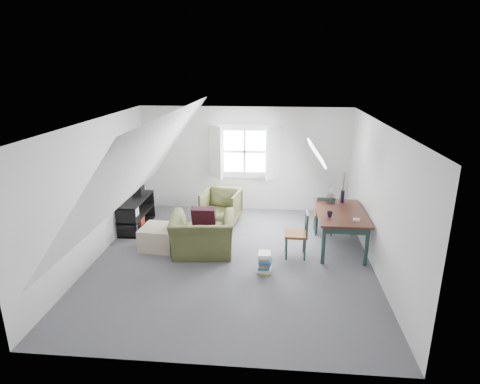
# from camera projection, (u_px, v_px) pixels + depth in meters

# --- Properties ---
(floor) EXTENTS (5.50, 5.50, 0.00)m
(floor) POSITION_uv_depth(u_px,v_px,m) (233.00, 259.00, 7.39)
(floor) COLOR #4E4E53
(floor) RESTS_ON ground
(ceiling) EXTENTS (5.50, 5.50, 0.00)m
(ceiling) POSITION_uv_depth(u_px,v_px,m) (232.00, 123.00, 6.64)
(ceiling) COLOR white
(ceiling) RESTS_ON wall_back
(wall_back) EXTENTS (5.00, 0.00, 5.00)m
(wall_back) POSITION_uv_depth(u_px,v_px,m) (245.00, 159.00, 9.62)
(wall_back) COLOR silver
(wall_back) RESTS_ON ground
(wall_front) EXTENTS (5.00, 0.00, 5.00)m
(wall_front) POSITION_uv_depth(u_px,v_px,m) (205.00, 272.00, 4.40)
(wall_front) COLOR silver
(wall_front) RESTS_ON ground
(wall_left) EXTENTS (0.00, 5.50, 5.50)m
(wall_left) POSITION_uv_depth(u_px,v_px,m) (95.00, 191.00, 7.23)
(wall_left) COLOR silver
(wall_left) RESTS_ON ground
(wall_right) EXTENTS (0.00, 5.50, 5.50)m
(wall_right) POSITION_uv_depth(u_px,v_px,m) (379.00, 199.00, 6.80)
(wall_right) COLOR silver
(wall_right) RESTS_ON ground
(slope_left) EXTENTS (3.19, 5.50, 4.48)m
(slope_left) POSITION_uv_depth(u_px,v_px,m) (144.00, 164.00, 6.99)
(slope_left) COLOR white
(slope_left) RESTS_ON wall_left
(slope_right) EXTENTS (3.19, 5.50, 4.48)m
(slope_right) POSITION_uv_depth(u_px,v_px,m) (324.00, 167.00, 6.72)
(slope_right) COLOR white
(slope_right) RESTS_ON wall_right
(dormer_window) EXTENTS (1.71, 0.35, 1.30)m
(dormer_window) POSITION_uv_depth(u_px,v_px,m) (244.00, 152.00, 9.49)
(dormer_window) COLOR white
(dormer_window) RESTS_ON wall_back
(skylight) EXTENTS (0.35, 0.75, 0.47)m
(skylight) POSITION_uv_depth(u_px,v_px,m) (317.00, 153.00, 7.97)
(skylight) COLOR white
(skylight) RESTS_ON slope_right
(armchair_near) EXTENTS (1.25, 1.11, 0.75)m
(armchair_near) POSITION_uv_depth(u_px,v_px,m) (203.00, 253.00, 7.62)
(armchair_near) COLOR #444826
(armchair_near) RESTS_ON floor
(armchair_far) EXTENTS (0.93, 0.95, 0.75)m
(armchair_far) POSITION_uv_depth(u_px,v_px,m) (221.00, 222.00, 9.15)
(armchair_far) COLOR #444826
(armchair_far) RESTS_ON floor
(throw_pillow) EXTENTS (0.45, 0.27, 0.46)m
(throw_pillow) POSITION_uv_depth(u_px,v_px,m) (204.00, 218.00, 7.56)
(throw_pillow) COLOR #360E1E
(throw_pillow) RESTS_ON armchair_near
(ottoman) EXTENTS (0.70, 0.70, 0.44)m
(ottoman) POSITION_uv_depth(u_px,v_px,m) (159.00, 237.00, 7.79)
(ottoman) COLOR tan
(ottoman) RESTS_ON floor
(dining_table) EXTENTS (0.91, 1.52, 0.76)m
(dining_table) POSITION_uv_depth(u_px,v_px,m) (341.00, 217.00, 7.64)
(dining_table) COLOR #34170F
(dining_table) RESTS_ON floor
(demijohn) EXTENTS (0.23, 0.23, 0.33)m
(demijohn) POSITION_uv_depth(u_px,v_px,m) (330.00, 197.00, 8.01)
(demijohn) COLOR silver
(demijohn) RESTS_ON dining_table
(vase_twigs) EXTENTS (0.08, 0.09, 0.63)m
(vase_twigs) POSITION_uv_depth(u_px,v_px,m) (342.00, 196.00, 8.08)
(vase_twigs) COLOR black
(vase_twigs) RESTS_ON dining_table
(cup) EXTENTS (0.13, 0.13, 0.10)m
(cup) POSITION_uv_depth(u_px,v_px,m) (330.00, 217.00, 7.34)
(cup) COLOR black
(cup) RESTS_ON dining_table
(paper_box) EXTENTS (0.13, 0.10, 0.04)m
(paper_box) POSITION_uv_depth(u_px,v_px,m) (356.00, 220.00, 7.16)
(paper_box) COLOR white
(paper_box) RESTS_ON dining_table
(dining_chair_far) EXTENTS (0.40, 0.40, 0.86)m
(dining_chair_far) POSITION_uv_depth(u_px,v_px,m) (324.00, 214.00, 8.38)
(dining_chair_far) COLOR brown
(dining_chair_far) RESTS_ON floor
(dining_chair_near) EXTENTS (0.41, 0.41, 0.88)m
(dining_chair_near) POSITION_uv_depth(u_px,v_px,m) (298.00, 233.00, 7.37)
(dining_chair_near) COLOR brown
(dining_chair_near) RESTS_ON floor
(media_shelf) EXTENTS (0.43, 1.28, 0.66)m
(media_shelf) POSITION_uv_depth(u_px,v_px,m) (136.00, 215.00, 8.73)
(media_shelf) COLOR black
(media_shelf) RESTS_ON floor
(electronics_box) EXTENTS (0.21, 0.28, 0.22)m
(electronics_box) POSITION_uv_depth(u_px,v_px,m) (139.00, 191.00, 8.88)
(electronics_box) COLOR black
(electronics_box) RESTS_ON media_shelf
(magazine_stack) EXTENTS (0.27, 0.32, 0.36)m
(magazine_stack) POSITION_uv_depth(u_px,v_px,m) (265.00, 263.00, 6.86)
(magazine_stack) COLOR #B29933
(magazine_stack) RESTS_ON floor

